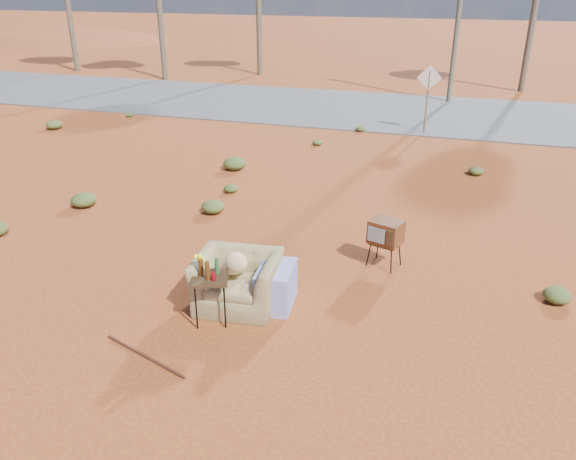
% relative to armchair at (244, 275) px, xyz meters
% --- Properties ---
extents(ground, '(140.00, 140.00, 0.00)m').
position_rel_armchair_xyz_m(ground, '(0.20, -0.23, -0.52)').
color(ground, '#984B1E').
rests_on(ground, ground).
extents(highway, '(140.00, 7.00, 0.04)m').
position_rel_armchair_xyz_m(highway, '(0.20, 14.77, -0.50)').
color(highway, '#565659').
rests_on(highway, ground).
extents(dirt_mound, '(26.00, 18.00, 2.00)m').
position_rel_armchair_xyz_m(dirt_mound, '(-29.80, 33.77, -0.52)').
color(dirt_mound, '#964024').
rests_on(dirt_mound, ground).
extents(armchair, '(1.55, 1.10, 1.11)m').
position_rel_armchair_xyz_m(armchair, '(0.00, 0.00, 0.00)').
color(armchair, olive).
rests_on(armchair, ground).
extents(tv_unit, '(0.65, 0.58, 0.87)m').
position_rel_armchair_xyz_m(tv_unit, '(1.88, 1.96, 0.13)').
color(tv_unit, black).
rests_on(tv_unit, ground).
extents(side_table, '(0.67, 0.67, 1.04)m').
position_rel_armchair_xyz_m(side_table, '(-0.35, -0.56, 0.25)').
color(side_table, '#362513').
rests_on(side_table, ground).
extents(rusty_bar, '(1.48, 0.53, 0.04)m').
position_rel_armchair_xyz_m(rusty_bar, '(-0.80, -1.69, -0.50)').
color(rusty_bar, '#4A2013').
rests_on(rusty_bar, ground).
extents(road_sign, '(0.78, 0.06, 2.19)m').
position_rel_armchair_xyz_m(road_sign, '(1.70, 11.77, 0.98)').
color(road_sign, brown).
rests_on(road_sign, ground).
extents(scrub_patch, '(17.49, 8.07, 0.33)m').
position_rel_armchair_xyz_m(scrub_patch, '(-0.63, 4.18, -0.38)').
color(scrub_patch, '#4D5927').
rests_on(scrub_patch, ground).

